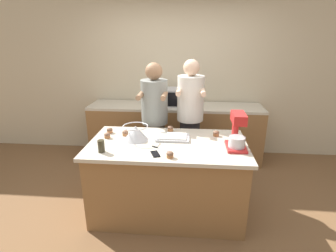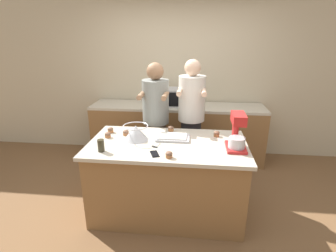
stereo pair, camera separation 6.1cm
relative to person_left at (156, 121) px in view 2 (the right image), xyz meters
The scene contains 19 objects.
ground_plane 1.17m from the person_left, 71.70° to the right, with size 16.00×16.00×0.00m, color brown.
back_wall 1.19m from the person_left, 77.04° to the left, with size 10.00×0.06×2.70m.
island_counter 0.89m from the person_left, 71.70° to the right, with size 1.75×0.96×0.88m.
back_counter 0.86m from the person_left, 71.03° to the left, with size 2.80×0.60×0.93m.
person_left is the anchor object (origin of this frame).
person_right 0.49m from the person_left, ahead, with size 0.36×0.52×1.72m.
stand_mixer 1.29m from the person_left, 40.13° to the right, with size 0.20×0.30×0.39m.
mixing_bowl 0.70m from the person_left, 100.33° to the right, with size 0.29×0.29×0.17m.
baking_tray 0.68m from the person_left, 64.51° to the right, with size 0.38×0.25×0.04m.
microwave_oven 0.77m from the person_left, 70.54° to the left, with size 0.47×0.35×0.28m.
cell_phone 1.06m from the person_left, 82.00° to the right, with size 0.12×0.16×0.01m.
drinking_glass 1.11m from the person_left, 111.47° to the right, with size 0.07×0.07×0.13m.
knife 0.92m from the person_left, 79.46° to the right, with size 0.20×0.13×0.01m.
cupcake_0 0.44m from the person_left, 55.76° to the right, with size 0.07×0.07×0.07m.
cupcake_1 1.15m from the person_left, 74.85° to the right, with size 0.07×0.07×0.07m.
cupcake_2 0.63m from the person_left, 115.87° to the right, with size 0.07×0.07×0.07m.
cupcake_3 0.81m from the person_left, 125.21° to the right, with size 0.07×0.07×0.07m.
cupcake_4 0.69m from the person_left, 134.55° to the right, with size 0.07×0.07×0.07m.
cupcake_5 0.93m from the person_left, 31.33° to the right, with size 0.07×0.07×0.07m.
Camera 2 is at (0.30, -2.66, 2.02)m, focal length 28.00 mm.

